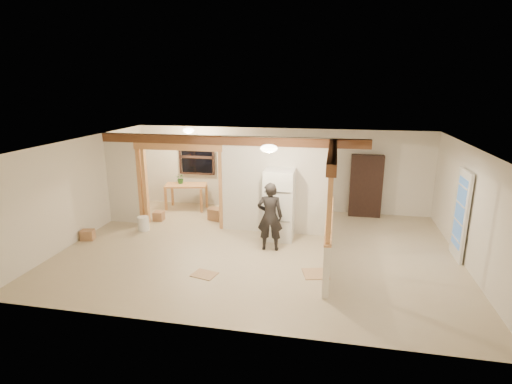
% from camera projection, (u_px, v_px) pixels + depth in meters
% --- Properties ---
extents(floor, '(9.00, 6.50, 0.01)m').
position_uv_depth(floor, '(259.00, 249.00, 9.43)').
color(floor, '#BFAD8E').
rests_on(floor, ground).
extents(ceiling, '(9.00, 6.50, 0.01)m').
position_uv_depth(ceiling, '(259.00, 144.00, 8.78)').
color(ceiling, white).
extents(wall_back, '(9.00, 0.01, 2.50)m').
position_uv_depth(wall_back, '(279.00, 169.00, 12.18)').
color(wall_back, silver).
rests_on(wall_back, floor).
extents(wall_front, '(9.00, 0.01, 2.50)m').
position_uv_depth(wall_front, '(219.00, 256.00, 6.03)').
color(wall_front, silver).
rests_on(wall_front, floor).
extents(wall_left, '(0.01, 6.50, 2.50)m').
position_uv_depth(wall_left, '(82.00, 188.00, 9.95)').
color(wall_left, silver).
rests_on(wall_left, floor).
extents(wall_right, '(0.01, 6.50, 2.50)m').
position_uv_depth(wall_right, '(472.00, 210.00, 8.26)').
color(wall_right, silver).
rests_on(wall_right, floor).
extents(partition_left_stub, '(0.90, 0.12, 2.50)m').
position_uv_depth(partition_left_stub, '(123.00, 178.00, 11.00)').
color(partition_left_stub, silver).
rests_on(partition_left_stub, floor).
extents(partition_center, '(2.80, 0.12, 2.50)m').
position_uv_depth(partition_center, '(275.00, 186.00, 10.20)').
color(partition_center, silver).
rests_on(partition_center, floor).
extents(doorway_frame, '(2.46, 0.14, 2.20)m').
position_uv_depth(doorway_frame, '(180.00, 187.00, 10.73)').
color(doorway_frame, tan).
rests_on(doorway_frame, floor).
extents(header_beam_back, '(7.00, 0.18, 0.22)m').
position_uv_depth(header_beam_back, '(229.00, 141.00, 10.13)').
color(header_beam_back, brown).
rests_on(header_beam_back, ceiling).
extents(header_beam_right, '(0.18, 3.30, 0.22)m').
position_uv_depth(header_beam_right, '(333.00, 154.00, 8.13)').
color(header_beam_right, brown).
rests_on(header_beam_right, ceiling).
extents(pony_wall, '(0.12, 3.20, 1.00)m').
position_uv_depth(pony_wall, '(328.00, 240.00, 8.62)').
color(pony_wall, silver).
rests_on(pony_wall, floor).
extents(stud_partition, '(0.14, 3.20, 1.32)m').
position_uv_depth(stud_partition, '(331.00, 189.00, 8.32)').
color(stud_partition, tan).
rests_on(stud_partition, pony_wall).
extents(window_back, '(1.12, 0.10, 1.10)m').
position_uv_depth(window_back, '(197.00, 157.00, 12.51)').
color(window_back, black).
rests_on(window_back, wall_back).
extents(french_door, '(0.12, 0.86, 2.00)m').
position_uv_depth(french_door, '(461.00, 215.00, 8.72)').
color(french_door, white).
rests_on(french_door, floor).
extents(ceiling_dome_main, '(0.36, 0.36, 0.16)m').
position_uv_depth(ceiling_dome_main, '(269.00, 148.00, 8.25)').
color(ceiling_dome_main, '#FFEABF').
rests_on(ceiling_dome_main, ceiling).
extents(ceiling_dome_util, '(0.32, 0.32, 0.14)m').
position_uv_depth(ceiling_dome_util, '(189.00, 130.00, 11.43)').
color(ceiling_dome_util, '#FFEABF').
rests_on(ceiling_dome_util, ceiling).
extents(hanging_bulb, '(0.07, 0.07, 0.07)m').
position_uv_depth(hanging_bulb, '(197.00, 145.00, 10.75)').
color(hanging_bulb, '#FFD88C').
rests_on(hanging_bulb, ceiling).
extents(refrigerator, '(0.73, 0.71, 1.76)m').
position_uv_depth(refrigerator, '(279.00, 205.00, 9.88)').
color(refrigerator, white).
rests_on(refrigerator, floor).
extents(woman, '(0.63, 0.44, 1.62)m').
position_uv_depth(woman, '(270.00, 217.00, 9.20)').
color(woman, black).
rests_on(woman, floor).
extents(work_table, '(1.35, 0.87, 0.79)m').
position_uv_depth(work_table, '(186.00, 197.00, 12.37)').
color(work_table, tan).
rests_on(work_table, floor).
extents(potted_plant, '(0.34, 0.31, 0.33)m').
position_uv_depth(potted_plant, '(181.00, 178.00, 12.31)').
color(potted_plant, '#2D5E25').
rests_on(potted_plant, work_table).
extents(shop_vac, '(0.63, 0.63, 0.69)m').
position_uv_depth(shop_vac, '(139.00, 199.00, 12.26)').
color(shop_vac, '#921806').
rests_on(shop_vac, floor).
extents(bookshelf, '(0.91, 0.30, 1.82)m').
position_uv_depth(bookshelf, '(366.00, 186.00, 11.58)').
color(bookshelf, black).
rests_on(bookshelf, floor).
extents(bucket, '(0.38, 0.38, 0.38)m').
position_uv_depth(bucket, '(143.00, 224.00, 10.58)').
color(bucket, white).
rests_on(bucket, floor).
extents(box_util_a, '(0.48, 0.44, 0.33)m').
position_uv_depth(box_util_a, '(216.00, 214.00, 11.42)').
color(box_util_a, '#AC7A53').
rests_on(box_util_a, floor).
extents(box_util_b, '(0.28, 0.28, 0.26)m').
position_uv_depth(box_util_b, '(159.00, 216.00, 11.38)').
color(box_util_b, '#AC7A53').
rests_on(box_util_b, floor).
extents(box_front, '(0.36, 0.32, 0.25)m').
position_uv_depth(box_front, '(88.00, 235.00, 9.96)').
color(box_front, '#AC7A53').
rests_on(box_front, floor).
extents(floor_panel_near, '(0.61, 0.61, 0.02)m').
position_uv_depth(floor_panel_near, '(316.00, 274.00, 8.18)').
color(floor_panel_near, tan).
rests_on(floor_panel_near, floor).
extents(floor_panel_far, '(0.56, 0.49, 0.02)m').
position_uv_depth(floor_panel_far, '(204.00, 274.00, 8.15)').
color(floor_panel_far, tan).
rests_on(floor_panel_far, floor).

